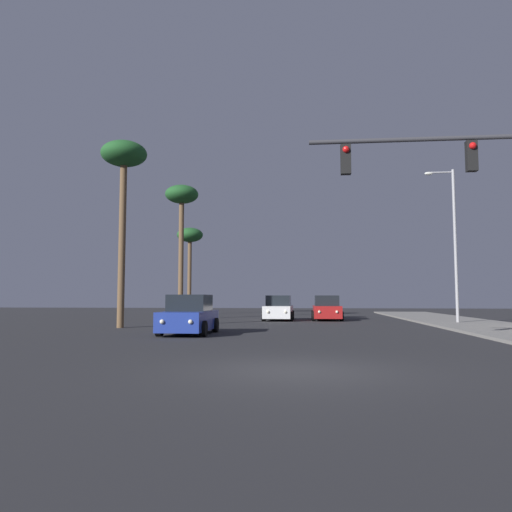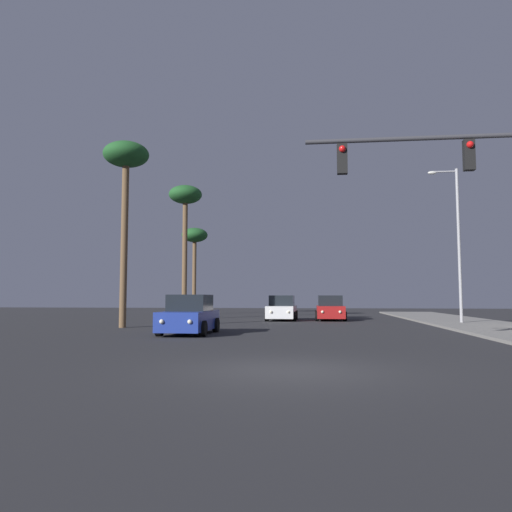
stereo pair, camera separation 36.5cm
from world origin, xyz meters
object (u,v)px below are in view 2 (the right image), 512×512
Objects in this scene: car_blue at (190,316)px; car_red at (330,309)px; car_white at (282,309)px; palm_tree_near at (126,166)px; street_lamp at (456,236)px; palm_tree_far at (195,239)px; traffic_light_mast at (486,187)px; palm_tree_mid at (185,203)px.

car_red is at bearing -115.06° from car_blue.
palm_tree_near is at bearing 50.96° from car_white.
street_lamp is 0.92× the size of palm_tree_near.
car_white is 3.29m from car_red.
car_red is at bearing 148.57° from street_lamp.
palm_tree_far is (-5.65, 23.91, 6.14)m from car_blue.
car_white is 14.16m from palm_tree_near.
car_white is 0.54× the size of palm_tree_far.
car_red is at bearing -170.80° from car_white.
car_blue is at bearing 148.45° from traffic_light_mast.
street_lamp is at bearing 15.72° from palm_tree_near.
street_lamp is at bearing -15.61° from palm_tree_mid.
palm_tree_far reaches higher than car_red.
traffic_light_mast is 0.75× the size of palm_tree_near.
palm_tree_far is at bearing 93.22° from palm_tree_near.
street_lamp is (10.47, -3.95, 4.36)m from car_white.
car_blue is 16.36m from palm_tree_mid.
palm_tree_far is 10.26m from palm_tree_mid.
car_white is 0.45× the size of palm_tree_mid.
traffic_light_mast is 0.82× the size of street_lamp.
palm_tree_mid reaches higher than street_lamp.
car_white is 1.00× the size of car_blue.
palm_tree_mid is (-10.32, 0.49, 7.65)m from car_red.
car_blue is at bearing -146.47° from street_lamp.
traffic_light_mast is 15.67m from street_lamp.
car_red is at bearing -2.72° from palm_tree_mid.
palm_tree_near is (-14.78, 10.21, 3.78)m from traffic_light_mast.
palm_tree_mid reaches higher than car_blue.
palm_tree_far reaches higher than traffic_light_mast.
traffic_light_mast is 18.35m from palm_tree_near.
palm_tree_near is at bearing -40.43° from car_blue.
palm_tree_near is at bearing -93.44° from palm_tree_mid.
street_lamp is at bearing 160.53° from car_white.
street_lamp is (13.60, 9.01, 4.36)m from car_blue.
traffic_light_mast reaches higher than car_blue.
traffic_light_mast is (3.86, -19.71, 3.97)m from car_red.
traffic_light_mast reaches higher than car_red.
palm_tree_mid is (-3.93, 13.91, 7.65)m from car_blue.
palm_tree_near is at bearing 40.68° from car_red.
palm_tree_mid is at bearing 164.39° from street_lamp.
street_lamp reaches higher than car_blue.
palm_tree_mid reaches higher than palm_tree_far.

